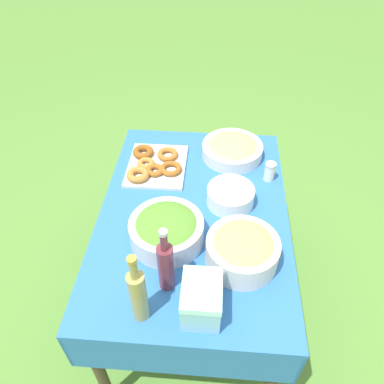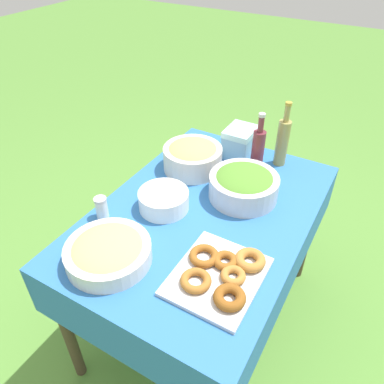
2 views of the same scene
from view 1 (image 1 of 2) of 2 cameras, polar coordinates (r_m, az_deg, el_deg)
name	(u,v)px [view 1 (image 1 of 2)]	position (r m, az deg, el deg)	size (l,w,h in m)	color
ground_plane	(193,300)	(2.34, 0.21, -16.17)	(14.00, 14.00, 0.00)	#568C38
picnic_table	(194,227)	(1.79, 0.26, -5.36)	(1.25, 0.85, 0.78)	#2D6BB2
salad_bowl	(167,229)	(1.55, -3.90, -5.70)	(0.31, 0.31, 0.13)	silver
pasta_bowl	(232,149)	(2.00, 6.16, 6.53)	(0.32, 0.32, 0.09)	silver
donut_platter	(155,165)	(1.93, -5.72, 4.19)	(0.35, 0.30, 0.05)	silver
plate_stack	(230,196)	(1.73, 5.88, -0.60)	(0.22, 0.22, 0.08)	white
olive_oil_bottle	(138,294)	(1.31, -8.22, -15.19)	(0.06, 0.06, 0.33)	#998E4C
wine_bottle	(166,265)	(1.37, -4.01, -11.09)	(0.06, 0.06, 0.31)	maroon
bread_bowl	(242,249)	(1.49, 7.68, -8.66)	(0.29, 0.29, 0.14)	silver
cooler_box	(201,299)	(1.35, 1.45, -16.05)	(0.17, 0.14, 0.15)	#8CC6E5
salt_shaker	(270,171)	(1.87, 11.75, 3.08)	(0.05, 0.05, 0.10)	white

